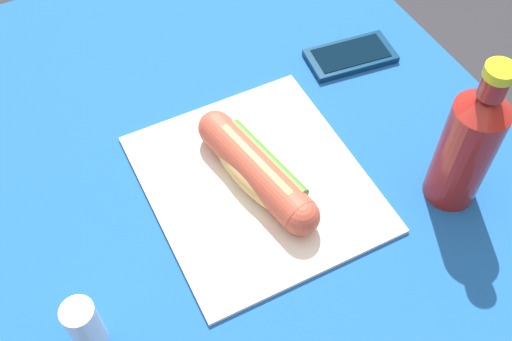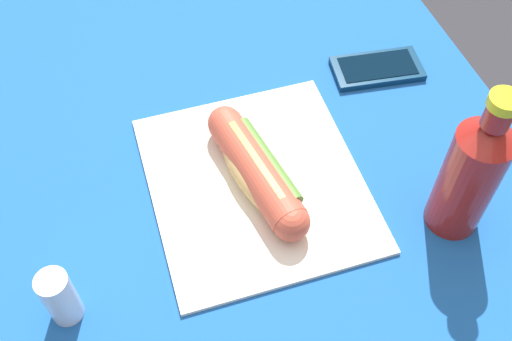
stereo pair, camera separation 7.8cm
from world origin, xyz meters
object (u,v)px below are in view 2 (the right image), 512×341
object	(u,v)px
hot_dog	(257,170)
salt_shaker	(60,297)
cell_phone	(377,68)
soda_bottle	(471,173)

from	to	relation	value
hot_dog	salt_shaker	world-z (taller)	salt_shaker
hot_dog	salt_shaker	distance (m)	0.28
salt_shaker	cell_phone	bearing A→B (deg)	116.40
cell_phone	salt_shaker	bearing A→B (deg)	-63.60
hot_dog	salt_shaker	bearing A→B (deg)	-68.15
soda_bottle	salt_shaker	size ratio (longest dim) A/B	2.78
cell_phone	salt_shaker	size ratio (longest dim) A/B	1.78
hot_dog	soda_bottle	size ratio (longest dim) A/B	1.01
hot_dog	cell_phone	bearing A→B (deg)	120.98
hot_dog	salt_shaker	size ratio (longest dim) A/B	2.80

